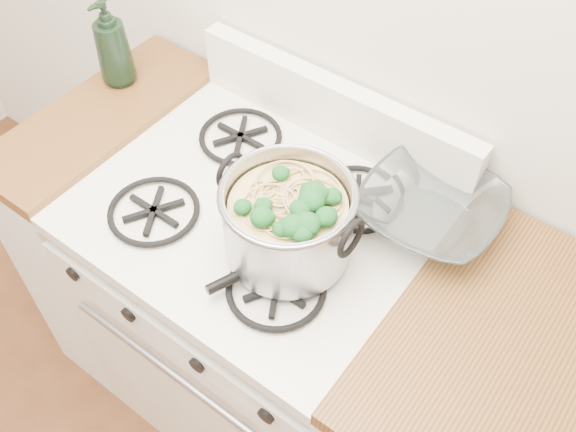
{
  "coord_description": "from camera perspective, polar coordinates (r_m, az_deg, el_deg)",
  "views": [
    {
      "loc": [
        0.62,
        0.56,
        1.98
      ],
      "look_at": [
        0.13,
        1.2,
        1.03
      ],
      "focal_mm": 40.0,
      "sensor_mm": 36.0,
      "label": 1
    }
  ],
  "objects": [
    {
      "name": "gas_range",
      "position": [
        1.81,
        -2.32,
        -9.01
      ],
      "size": [
        0.76,
        0.66,
        0.92
      ],
      "color": "white",
      "rests_on": "ground"
    },
    {
      "name": "bottle",
      "position": [
        1.72,
        -15.41,
        14.66
      ],
      "size": [
        0.1,
        0.1,
        0.24
      ],
      "primitive_type": "imported",
      "rotation": [
        0.0,
        0.0,
        0.1
      ],
      "color": "black",
      "rests_on": "counter_left"
    },
    {
      "name": "stock_pot",
      "position": [
        1.26,
        -0.0,
        -0.48
      ],
      "size": [
        0.3,
        0.27,
        0.18
      ],
      "color": "#96979F",
      "rests_on": "gas_range"
    },
    {
      "name": "glass_bowl",
      "position": [
        1.4,
        12.42,
        0.04
      ],
      "size": [
        0.12,
        0.12,
        0.03
      ],
      "primitive_type": "imported",
      "rotation": [
        0.0,
        0.0,
        0.04
      ],
      "color": "white",
      "rests_on": "gas_range"
    },
    {
      "name": "counter_left",
      "position": [
        2.02,
        -13.58,
        -0.98
      ],
      "size": [
        0.25,
        0.65,
        0.92
      ],
      "color": "silver",
      "rests_on": "ground"
    },
    {
      "name": "spatula",
      "position": [
        1.34,
        2.55,
        -1.86
      ],
      "size": [
        0.38,
        0.4,
        0.02
      ],
      "primitive_type": null,
      "rotation": [
        0.0,
        0.0,
        -0.38
      ],
      "color": "black",
      "rests_on": "gas_range"
    }
  ]
}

